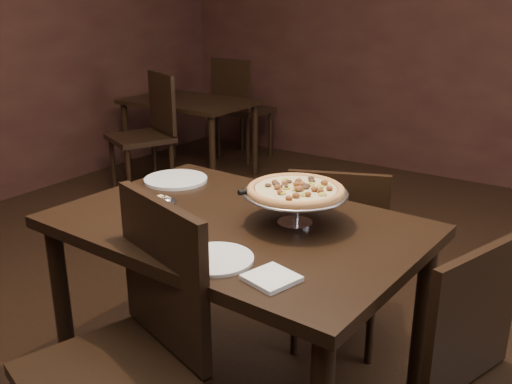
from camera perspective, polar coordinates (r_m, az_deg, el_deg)
The scene contains 15 objects.
room at distance 1.84m, azimuth 0.77°, elevation 14.48°, with size 6.04×7.04×2.84m.
dining_table at distance 2.06m, azimuth -1.94°, elevation -5.61°, with size 1.32×0.92×0.80m.
background_table at distance 5.10m, azimuth -6.70°, elevation 8.15°, with size 1.09×0.73×0.68m.
pizza_stand at distance 1.95m, azimuth 3.99°, elevation 0.15°, with size 0.36×0.36×0.15m.
parmesan_shaker at distance 2.01m, azimuth -10.24°, elevation -1.85°, with size 0.06×0.06×0.10m.
pepper_flake_shaker at distance 1.95m, azimuth -8.81°, elevation -2.24°, with size 0.06×0.06×0.11m.
packet_caddy at distance 2.08m, azimuth -9.16°, elevation -1.52°, with size 0.09×0.09×0.07m.
napkin_stack at distance 1.61m, azimuth 1.55°, elevation -8.60°, with size 0.13×0.13×0.01m, color white.
plate_left at distance 2.46m, azimuth -8.03°, elevation 1.24°, with size 0.27×0.27×0.01m, color white.
plate_near at distance 1.72m, azimuth -4.05°, elevation -6.70°, with size 0.23×0.23×0.01m, color white.
serving_spatula at distance 1.95m, azimuth -0.24°, elevation 0.09°, with size 0.14×0.14×0.02m.
chair_far at distance 2.54m, azimuth 8.08°, elevation -5.95°, with size 0.54×0.54×0.88m.
chair_near at distance 1.83m, azimuth -12.54°, elevation -14.99°, with size 0.58×0.58×0.98m.
bg_chair_far at distance 5.63m, azimuth -1.68°, elevation 8.73°, with size 0.49×0.49×0.98m.
bg_chair_near at distance 4.70m, azimuth -10.68°, elevation 6.21°, with size 0.59×0.59×0.97m.
Camera 1 is at (1.06, -1.51, 1.55)m, focal length 40.00 mm.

